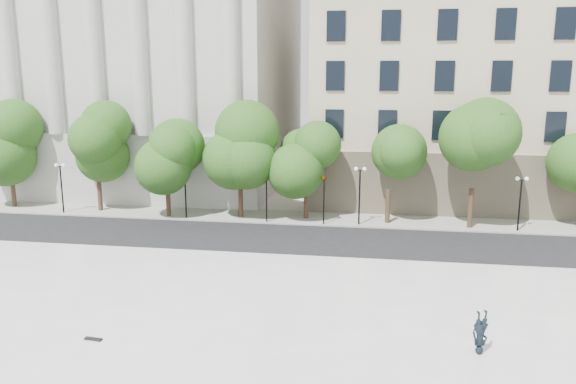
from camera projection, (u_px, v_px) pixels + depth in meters
name	position (u px, v px, depth m)	size (l,w,h in m)	color
plaza	(193.00, 342.00, 22.83)	(44.00, 22.00, 0.45)	white
street	(264.00, 240.00, 37.37)	(60.00, 8.00, 0.02)	black
far_sidewalk	(279.00, 217.00, 43.16)	(60.00, 4.00, 0.12)	#A8A49B
building_west	(138.00, 53.00, 57.05)	(31.50, 27.65, 25.60)	#B7B7B2
building_east	(516.00, 70.00, 52.29)	(36.00, 26.15, 23.00)	beige
traffic_light_west	(266.00, 174.00, 40.84)	(0.89, 1.84, 4.23)	black
traffic_light_east	(324.00, 175.00, 40.21)	(1.02, 1.86, 4.24)	black
person_lying	(479.00, 348.00, 21.44)	(0.63, 0.41, 1.73)	black
skateboard	(93.00, 339.00, 22.56)	(0.74, 0.19, 0.08)	black
street_trees	(261.00, 153.00, 41.82)	(47.66, 5.07, 7.83)	#382619
lamp_posts	(272.00, 184.00, 41.24)	(35.08, 0.28, 4.51)	black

